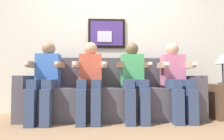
{
  "coord_description": "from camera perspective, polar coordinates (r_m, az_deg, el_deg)",
  "views": [
    {
      "loc": [
        -0.14,
        -2.42,
        0.59
      ],
      "look_at": [
        0.0,
        0.15,
        0.7
      ],
      "focal_mm": 29.66,
      "sensor_mm": 36.0,
      "label": 1
    }
  ],
  "objects": [
    {
      "name": "person_rightmost",
      "position": [
        2.78,
        19.08,
        -1.99
      ],
      "size": [
        0.46,
        0.56,
        1.11
      ],
      "color": "pink",
      "rests_on": "ground_plane"
    },
    {
      "name": "person_right_center",
      "position": [
        2.61,
        6.66,
        -2.1
      ],
      "size": [
        0.46,
        0.56,
        1.11
      ],
      "color": "#4CB266",
      "rests_on": "ground_plane"
    },
    {
      "name": "couch",
      "position": [
        2.76,
        -0.2,
        -8.22
      ],
      "size": [
        2.57,
        0.58,
        0.9
      ],
      "color": "#514C56",
      "rests_on": "ground_plane"
    },
    {
      "name": "person_left_center",
      "position": [
        2.58,
        -6.76,
        -2.08
      ],
      "size": [
        0.46,
        0.56,
        1.11
      ],
      "color": "#D8593F",
      "rests_on": "ground_plane"
    },
    {
      "name": "ground_plane",
      "position": [
        2.49,
        0.19,
        -16.16
      ],
      "size": [
        6.46,
        6.46,
        0.0
      ],
      "primitive_type": "plane",
      "color": "#8C6B4C"
    },
    {
      "name": "side_table_right",
      "position": [
        3.2,
        31.02,
        -8.21
      ],
      "size": [
        0.4,
        0.4,
        0.5
      ],
      "color": "brown",
      "rests_on": "ground_plane"
    },
    {
      "name": "table_lamp",
      "position": [
        3.25,
        30.9,
        2.64
      ],
      "size": [
        0.22,
        0.22,
        0.46
      ],
      "color": "#333338",
      "rests_on": "side_table_right"
    },
    {
      "name": "back_wall_assembly",
      "position": [
        3.26,
        -0.62,
        10.16
      ],
      "size": [
        4.97,
        0.1,
        2.6
      ],
      "color": "silver",
      "rests_on": "ground_plane"
    },
    {
      "name": "person_leftmost",
      "position": [
        2.69,
        -19.78,
        -1.97
      ],
      "size": [
        0.46,
        0.56,
        1.11
      ],
      "color": "#3F72CC",
      "rests_on": "ground_plane"
    }
  ]
}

